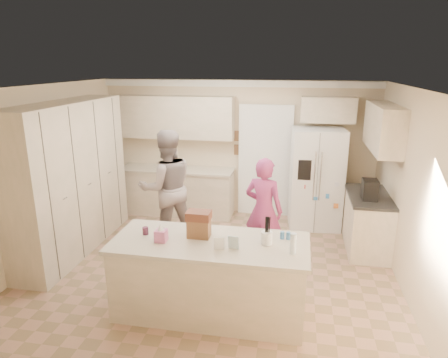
% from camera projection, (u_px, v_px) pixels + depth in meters
% --- Properties ---
extents(floor, '(5.20, 4.60, 0.02)m').
position_uv_depth(floor, '(213.00, 266.00, 5.94)').
color(floor, '#A07760').
rests_on(floor, ground).
extents(ceiling, '(5.20, 4.60, 0.02)m').
position_uv_depth(ceiling, '(212.00, 86.00, 5.20)').
color(ceiling, white).
rests_on(ceiling, wall_back).
extents(wall_back, '(5.20, 0.02, 2.60)m').
position_uv_depth(wall_back, '(237.00, 148.00, 7.75)').
color(wall_back, beige).
rests_on(wall_back, ground).
extents(wall_front, '(5.20, 0.02, 2.60)m').
position_uv_depth(wall_front, '(156.00, 260.00, 3.39)').
color(wall_front, beige).
rests_on(wall_front, ground).
extents(wall_left, '(0.02, 4.60, 2.60)m').
position_uv_depth(wall_left, '(44.00, 173.00, 6.03)').
color(wall_left, beige).
rests_on(wall_left, ground).
extents(wall_right, '(0.02, 4.60, 2.60)m').
position_uv_depth(wall_right, '(411.00, 193.00, 5.12)').
color(wall_right, beige).
rests_on(wall_right, ground).
extents(crown_back, '(5.20, 0.08, 0.12)m').
position_uv_depth(crown_back, '(237.00, 84.00, 7.36)').
color(crown_back, white).
rests_on(crown_back, wall_back).
extents(pantry_bank, '(0.60, 2.60, 2.35)m').
position_uv_depth(pantry_bank, '(71.00, 178.00, 6.20)').
color(pantry_bank, beige).
rests_on(pantry_bank, floor).
extents(back_base_cab, '(2.20, 0.60, 0.88)m').
position_uv_depth(back_base_cab, '(177.00, 192.00, 7.90)').
color(back_base_cab, beige).
rests_on(back_base_cab, floor).
extents(back_countertop, '(2.24, 0.63, 0.04)m').
position_uv_depth(back_countertop, '(176.00, 170.00, 7.76)').
color(back_countertop, '#BDB29B').
rests_on(back_countertop, back_base_cab).
extents(back_upper_cab, '(2.20, 0.35, 0.80)m').
position_uv_depth(back_upper_cab, '(177.00, 117.00, 7.61)').
color(back_upper_cab, beige).
rests_on(back_upper_cab, wall_back).
extents(doorway_opening, '(0.90, 0.06, 2.10)m').
position_uv_depth(doorway_opening, '(265.00, 162.00, 7.70)').
color(doorway_opening, black).
rests_on(doorway_opening, floor).
extents(doorway_casing, '(1.02, 0.03, 2.22)m').
position_uv_depth(doorway_casing, '(265.00, 163.00, 7.67)').
color(doorway_casing, white).
rests_on(doorway_casing, floor).
extents(wall_frame_upper, '(0.15, 0.02, 0.20)m').
position_uv_depth(wall_frame_upper, '(238.00, 136.00, 7.64)').
color(wall_frame_upper, brown).
rests_on(wall_frame_upper, wall_back).
extents(wall_frame_lower, '(0.15, 0.02, 0.20)m').
position_uv_depth(wall_frame_lower, '(238.00, 150.00, 7.72)').
color(wall_frame_lower, brown).
rests_on(wall_frame_lower, wall_back).
extents(refrigerator, '(0.96, 0.77, 1.80)m').
position_uv_depth(refrigerator, '(316.00, 179.00, 7.15)').
color(refrigerator, white).
rests_on(refrigerator, floor).
extents(fridge_seam, '(0.02, 0.02, 1.78)m').
position_uv_depth(fridge_seam, '(317.00, 184.00, 6.82)').
color(fridge_seam, gray).
rests_on(fridge_seam, refrigerator).
extents(fridge_dispenser, '(0.22, 0.03, 0.35)m').
position_uv_depth(fridge_dispenser, '(305.00, 170.00, 6.78)').
color(fridge_dispenser, black).
rests_on(fridge_dispenser, refrigerator).
extents(fridge_handle_l, '(0.02, 0.02, 0.85)m').
position_uv_depth(fridge_handle_l, '(314.00, 176.00, 6.77)').
color(fridge_handle_l, silver).
rests_on(fridge_handle_l, refrigerator).
extents(fridge_handle_r, '(0.02, 0.02, 0.85)m').
position_uv_depth(fridge_handle_r, '(320.00, 176.00, 6.75)').
color(fridge_handle_r, silver).
rests_on(fridge_handle_r, refrigerator).
extents(over_fridge_cab, '(0.95, 0.35, 0.45)m').
position_uv_depth(over_fridge_cab, '(328.00, 110.00, 7.06)').
color(over_fridge_cab, beige).
rests_on(over_fridge_cab, wall_back).
extents(right_base_cab, '(0.60, 1.20, 0.88)m').
position_uv_depth(right_base_cab, '(367.00, 223.00, 6.36)').
color(right_base_cab, beige).
rests_on(right_base_cab, floor).
extents(right_countertop, '(0.63, 1.24, 0.04)m').
position_uv_depth(right_countertop, '(369.00, 196.00, 6.23)').
color(right_countertop, '#2D2B28').
rests_on(right_countertop, right_base_cab).
extents(right_upper_cab, '(0.35, 1.50, 0.70)m').
position_uv_depth(right_upper_cab, '(383.00, 128.00, 6.10)').
color(right_upper_cab, beige).
rests_on(right_upper_cab, wall_right).
extents(coffee_maker, '(0.22, 0.28, 0.30)m').
position_uv_depth(coffee_maker, '(370.00, 189.00, 6.00)').
color(coffee_maker, black).
rests_on(coffee_maker, right_countertop).
extents(island_base, '(2.20, 0.90, 0.88)m').
position_uv_depth(island_base, '(210.00, 278.00, 4.74)').
color(island_base, beige).
rests_on(island_base, floor).
extents(island_top, '(2.28, 0.96, 0.05)m').
position_uv_depth(island_top, '(210.00, 243.00, 4.61)').
color(island_top, '#BDB29B').
rests_on(island_top, island_base).
extents(utensil_crock, '(0.13, 0.13, 0.15)m').
position_uv_depth(utensil_crock, '(267.00, 238.00, 4.52)').
color(utensil_crock, white).
rests_on(utensil_crock, island_top).
extents(tissue_box, '(0.13, 0.13, 0.14)m').
position_uv_depth(tissue_box, '(161.00, 236.00, 4.59)').
color(tissue_box, '#CE659C').
rests_on(tissue_box, island_top).
extents(tissue_plume, '(0.08, 0.08, 0.08)m').
position_uv_depth(tissue_plume, '(161.00, 227.00, 4.56)').
color(tissue_plume, white).
rests_on(tissue_plume, tissue_box).
extents(dollhouse_body, '(0.26, 0.18, 0.22)m').
position_uv_depth(dollhouse_body, '(199.00, 228.00, 4.70)').
color(dollhouse_body, brown).
rests_on(dollhouse_body, island_top).
extents(dollhouse_roof, '(0.28, 0.20, 0.10)m').
position_uv_depth(dollhouse_roof, '(199.00, 215.00, 4.65)').
color(dollhouse_roof, '#592D1E').
rests_on(dollhouse_roof, dollhouse_body).
extents(jam_jar, '(0.07, 0.07, 0.09)m').
position_uv_depth(jam_jar, '(145.00, 231.00, 4.78)').
color(jam_jar, '#59263F').
rests_on(jam_jar, island_top).
extents(greeting_card_a, '(0.12, 0.06, 0.16)m').
position_uv_depth(greeting_card_a, '(219.00, 243.00, 4.37)').
color(greeting_card_a, white).
rests_on(greeting_card_a, island_top).
extents(greeting_card_b, '(0.12, 0.05, 0.16)m').
position_uv_depth(greeting_card_b, '(233.00, 243.00, 4.39)').
color(greeting_card_b, silver).
rests_on(greeting_card_b, island_top).
extents(water_bottle, '(0.07, 0.07, 0.24)m').
position_uv_depth(water_bottle, '(293.00, 244.00, 4.27)').
color(water_bottle, silver).
rests_on(water_bottle, island_top).
extents(shaker_salt, '(0.05, 0.05, 0.09)m').
position_uv_depth(shaker_salt, '(282.00, 235.00, 4.66)').
color(shaker_salt, teal).
rests_on(shaker_salt, island_top).
extents(shaker_pepper, '(0.05, 0.05, 0.09)m').
position_uv_depth(shaker_pepper, '(288.00, 236.00, 4.65)').
color(shaker_pepper, teal).
rests_on(shaker_pepper, island_top).
extents(teen_boy, '(1.16, 1.09, 1.90)m').
position_uv_depth(teen_boy, '(167.00, 188.00, 6.49)').
color(teen_boy, gray).
rests_on(teen_boy, floor).
extents(teen_girl, '(0.67, 0.53, 1.60)m').
position_uv_depth(teen_girl, '(264.00, 210.00, 5.92)').
color(teen_girl, '#B0377F').
rests_on(teen_girl, floor).
extents(fridge_magnets, '(0.76, 0.02, 1.44)m').
position_uv_depth(fridge_magnets, '(317.00, 185.00, 6.81)').
color(fridge_magnets, tan).
rests_on(fridge_magnets, refrigerator).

